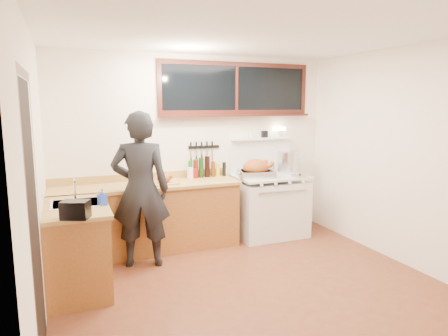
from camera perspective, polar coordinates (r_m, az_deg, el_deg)
name	(u,v)px	position (r m, az deg, el deg)	size (l,w,h in m)	color
ground_plane	(249,286)	(4.48, 3.65, -16.50)	(4.00, 3.50, 0.02)	#5D2C18
room_shell	(251,132)	(4.05, 3.89, 5.18)	(4.10, 3.60, 2.65)	white
counter_back	(147,217)	(5.38, -10.94, -6.93)	(2.44, 0.64, 1.00)	brown
counter_left	(77,247)	(4.51, -20.28, -10.57)	(0.64, 1.09, 0.90)	brown
sink_unit	(76,208)	(4.47, -20.35, -5.45)	(0.50, 0.45, 0.37)	white
vintage_stove	(269,204)	(5.94, 6.50, -5.17)	(1.02, 0.74, 1.58)	white
back_window	(237,94)	(5.86, 1.82, 10.46)	(2.32, 0.13, 0.77)	black
left_doorway	(35,222)	(3.20, -25.40, -7.01)	(0.02, 1.04, 2.17)	black
knife_strip	(203,148)	(5.71, -3.03, 2.92)	(0.46, 0.03, 0.28)	black
man	(141,190)	(4.81, -11.83, -3.05)	(0.77, 0.60, 1.86)	black
soap_bottle	(102,197)	(4.27, -17.01, -4.02)	(0.10, 0.10, 0.17)	#2446B7
toaster	(75,210)	(3.87, -20.45, -5.60)	(0.28, 0.24, 0.16)	black
cutting_board	(164,180)	(5.24, -8.53, -1.71)	(0.37, 0.29, 0.13)	#B48A47
roast_turkey	(256,170)	(5.66, 4.63, -0.29)	(0.54, 0.45, 0.26)	silver
stockpot	(289,162)	(6.19, 9.20, 0.91)	(0.44, 0.44, 0.31)	silver
saucepan	(268,168)	(6.12, 6.35, 0.02)	(0.17, 0.29, 0.13)	silver
pot_lid	(300,176)	(5.83, 10.78, -1.07)	(0.33, 0.33, 0.04)	silver
coffee_tin	(194,173)	(5.60, -4.37, -0.72)	(0.11, 0.09, 0.15)	maroon
pitcher	(190,173)	(5.55, -4.86, -0.73)	(0.11, 0.11, 0.16)	white
bottle_cluster	(205,168)	(5.65, -2.74, -0.05)	(0.57, 0.07, 0.30)	black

